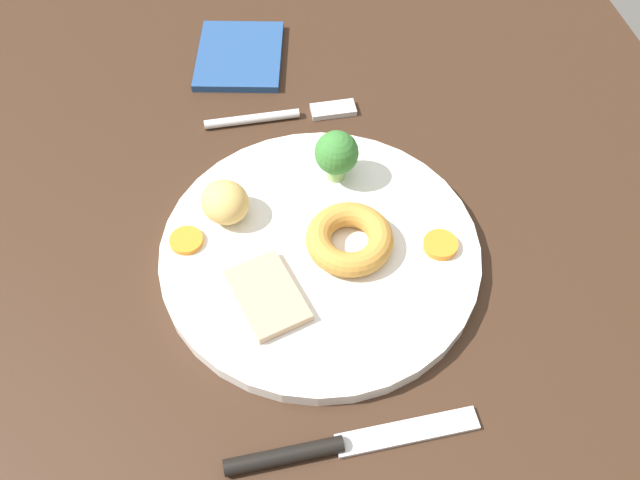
% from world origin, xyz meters
% --- Properties ---
extents(dining_table, '(1.20, 0.84, 0.04)m').
position_xyz_m(dining_table, '(0.00, 0.00, 0.02)').
color(dining_table, '#382316').
rests_on(dining_table, ground).
extents(dinner_plate, '(0.27, 0.27, 0.01)m').
position_xyz_m(dinner_plate, '(-0.02, 0.02, 0.04)').
color(dinner_plate, white).
rests_on(dinner_plate, dining_table).
extents(meat_slice_main, '(0.08, 0.06, 0.01)m').
position_xyz_m(meat_slice_main, '(0.02, -0.03, 0.05)').
color(meat_slice_main, tan).
rests_on(meat_slice_main, dinner_plate).
extents(yorkshire_pudding, '(0.07, 0.07, 0.02)m').
position_xyz_m(yorkshire_pudding, '(-0.01, 0.04, 0.06)').
color(yorkshire_pudding, '#C68938').
rests_on(yorkshire_pudding, dinner_plate).
extents(roast_potato_left, '(0.06, 0.06, 0.03)m').
position_xyz_m(roast_potato_left, '(-0.07, -0.06, 0.07)').
color(roast_potato_left, '#D8B260').
rests_on(roast_potato_left, dinner_plate).
extents(carrot_coin_front, '(0.03, 0.03, 0.01)m').
position_xyz_m(carrot_coin_front, '(0.00, 0.11, 0.05)').
color(carrot_coin_front, orange).
rests_on(carrot_coin_front, dinner_plate).
extents(carrot_coin_back, '(0.03, 0.03, 0.00)m').
position_xyz_m(carrot_coin_back, '(-0.04, -0.09, 0.05)').
color(carrot_coin_back, orange).
rests_on(carrot_coin_back, dinner_plate).
extents(broccoli_floret, '(0.04, 0.04, 0.05)m').
position_xyz_m(broccoli_floret, '(-0.09, 0.04, 0.08)').
color(broccoli_floret, '#8CB766').
rests_on(broccoli_floret, dinner_plate).
extents(fork, '(0.02, 0.15, 0.01)m').
position_xyz_m(fork, '(-0.19, 0.01, 0.04)').
color(fork, silver).
rests_on(fork, dining_table).
extents(knife, '(0.02, 0.19, 0.01)m').
position_xyz_m(knife, '(0.15, -0.01, 0.04)').
color(knife, black).
rests_on(knife, dining_table).
extents(folded_napkin, '(0.13, 0.11, 0.01)m').
position_xyz_m(folded_napkin, '(-0.29, -0.02, 0.04)').
color(folded_napkin, navy).
rests_on(folded_napkin, dining_table).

